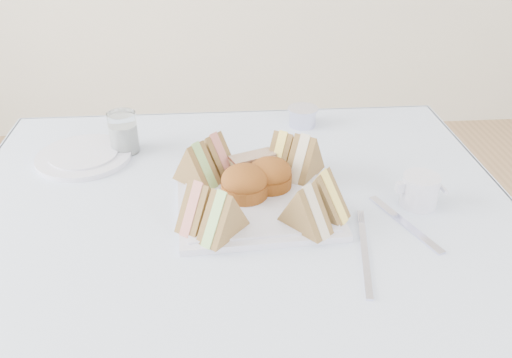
{
  "coord_description": "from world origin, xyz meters",
  "views": [
    {
      "loc": [
        -0.03,
        -0.74,
        1.29
      ],
      "look_at": [
        0.03,
        0.09,
        0.8
      ],
      "focal_mm": 38.0,
      "sensor_mm": 36.0,
      "label": 1
    }
  ],
  "objects": [
    {
      "name": "water_glass",
      "position": [
        -0.23,
        0.32,
        0.79
      ],
      "size": [
        0.08,
        0.08,
        0.09
      ],
      "primitive_type": "cylinder",
      "rotation": [
        0.0,
        0.0,
        0.43
      ],
      "color": "white",
      "rests_on": "tablecloth"
    },
    {
      "name": "fork",
      "position": [
        0.19,
        -0.09,
        0.75
      ],
      "size": [
        0.05,
        0.19,
        0.0
      ],
      "primitive_type": "cube",
      "rotation": [
        0.0,
        0.0,
        -0.18
      ],
      "color": "silver",
      "rests_on": "tablecloth"
    },
    {
      "name": "pastry_slice",
      "position": [
        0.03,
        0.18,
        0.78
      ],
      "size": [
        0.09,
        0.07,
        0.04
      ],
      "primitive_type": "cube",
      "rotation": [
        0.0,
        0.0,
        0.38
      ],
      "color": "#D3BD80",
      "rests_on": "serving_plate"
    },
    {
      "name": "sandwich_fr_a",
      "position": [
        0.14,
        0.03,
        0.8
      ],
      "size": [
        0.1,
        0.1,
        0.09
      ],
      "primitive_type": null,
      "rotation": [
        0.0,
        0.0,
        -0.67
      ],
      "color": "brown",
      "rests_on": "serving_plate"
    },
    {
      "name": "sandwich_fl_a",
      "position": [
        -0.07,
        0.02,
        0.8
      ],
      "size": [
        0.09,
        0.1,
        0.08
      ],
      "primitive_type": null,
      "rotation": [
        0.0,
        0.0,
        0.92
      ],
      "color": "brown",
      "rests_on": "serving_plate"
    },
    {
      "name": "creamer_jug",
      "position": [
        0.33,
        0.06,
        0.78
      ],
      "size": [
        0.07,
        0.07,
        0.06
      ],
      "primitive_type": "cylinder",
      "rotation": [
        0.0,
        0.0,
        0.1
      ],
      "color": "silver",
      "rests_on": "tablecloth"
    },
    {
      "name": "side_plate",
      "position": [
        -0.31,
        0.29,
        0.75
      ],
      "size": [
        0.23,
        0.23,
        0.01
      ],
      "primitive_type": "cylinder",
      "rotation": [
        0.0,
        0.0,
        -0.19
      ],
      "color": "silver",
      "rests_on": "tablecloth"
    },
    {
      "name": "sandwich_bl_a",
      "position": [
        -0.07,
        0.15,
        0.8
      ],
      "size": [
        0.1,
        0.1,
        0.08
      ],
      "primitive_type": null,
      "rotation": [
        0.0,
        0.0,
        2.38
      ],
      "color": "brown",
      "rests_on": "serving_plate"
    },
    {
      "name": "scone_left",
      "position": [
        0.01,
        0.09,
        0.79
      ],
      "size": [
        0.1,
        0.1,
        0.06
      ],
      "primitive_type": "cylinder",
      "rotation": [
        0.0,
        0.0,
        0.15
      ],
      "color": "brown",
      "rests_on": "serving_plate"
    },
    {
      "name": "tea_strainer",
      "position": [
        0.17,
        0.42,
        0.77
      ],
      "size": [
        0.09,
        0.09,
        0.04
      ],
      "primitive_type": "cylinder",
      "rotation": [
        0.0,
        0.0,
        0.31
      ],
      "color": "silver",
      "rests_on": "tablecloth"
    },
    {
      "name": "sandwich_bl_b",
      "position": [
        -0.04,
        0.19,
        0.8
      ],
      "size": [
        0.1,
        0.1,
        0.08
      ],
      "primitive_type": null,
      "rotation": [
        0.0,
        0.0,
        2.37
      ],
      "color": "brown",
      "rests_on": "serving_plate"
    },
    {
      "name": "sandwich_br_b",
      "position": [
        0.1,
        0.2,
        0.8
      ],
      "size": [
        0.08,
        0.1,
        0.08
      ],
      "primitive_type": null,
      "rotation": [
        0.0,
        0.0,
        -2.16
      ],
      "color": "brown",
      "rests_on": "serving_plate"
    },
    {
      "name": "sandwich_fl_b",
      "position": [
        -0.03,
        -0.02,
        0.8
      ],
      "size": [
        0.09,
        0.1,
        0.08
      ],
      "primitive_type": null,
      "rotation": [
        0.0,
        0.0,
        0.86
      ],
      "color": "brown",
      "rests_on": "serving_plate"
    },
    {
      "name": "sandwich_br_a",
      "position": [
        0.13,
        0.16,
        0.8
      ],
      "size": [
        0.09,
        0.11,
        0.09
      ],
      "primitive_type": null,
      "rotation": [
        0.0,
        0.0,
        -2.19
      ],
      "color": "brown",
      "rests_on": "serving_plate"
    },
    {
      "name": "tablecloth",
      "position": [
        0.0,
        0.0,
        0.74
      ],
      "size": [
        1.02,
        1.02,
        0.01
      ],
      "primitive_type": "cube",
      "color": "#B2C8F4",
      "rests_on": "table"
    },
    {
      "name": "knife",
      "position": [
        0.29,
        0.0,
        0.75
      ],
      "size": [
        0.08,
        0.18,
        0.0
      ],
      "primitive_type": "cube",
      "rotation": [
        0.0,
        0.0,
        0.37
      ],
      "color": "silver",
      "rests_on": "tablecloth"
    },
    {
      "name": "serving_plate",
      "position": [
        0.03,
        0.09,
        0.75
      ],
      "size": [
        0.3,
        0.3,
        0.01
      ],
      "primitive_type": "cube",
      "rotation": [
        0.0,
        0.0,
        0.06
      ],
      "color": "silver",
      "rests_on": "tablecloth"
    },
    {
      "name": "sandwich_fr_b",
      "position": [
        0.11,
        -0.01,
        0.8
      ],
      "size": [
        0.09,
        0.1,
        0.08
      ],
      "primitive_type": null,
      "rotation": [
        0.0,
        0.0,
        -0.86
      ],
      "color": "brown",
      "rests_on": "serving_plate"
    },
    {
      "name": "scone_right",
      "position": [
        0.06,
        0.12,
        0.79
      ],
      "size": [
        0.11,
        0.11,
        0.05
      ],
      "primitive_type": "cylinder",
      "rotation": [
        0.0,
        0.0,
        0.54
      ],
      "color": "brown",
      "rests_on": "serving_plate"
    }
  ]
}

